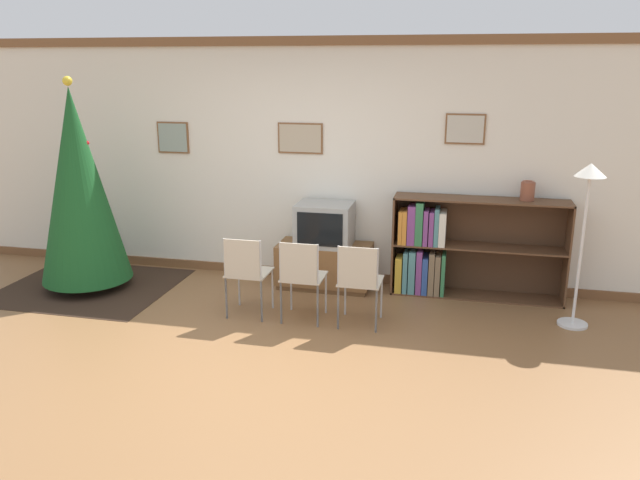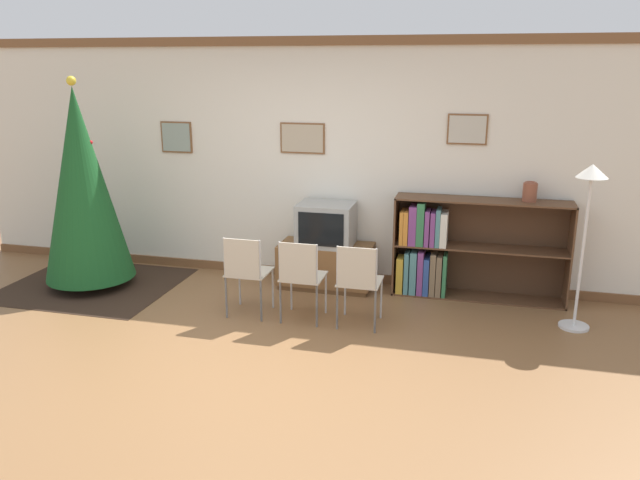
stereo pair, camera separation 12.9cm
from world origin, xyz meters
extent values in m
plane|color=brown|center=(0.00, 0.00, 0.00)|extent=(24.00, 24.00, 0.00)
cube|color=silver|center=(0.00, 2.28, 1.35)|extent=(8.58, 0.08, 2.70)
cube|color=brown|center=(0.00, 2.22, 2.65)|extent=(8.58, 0.03, 0.10)
cube|color=brown|center=(0.00, 2.22, 0.05)|extent=(8.58, 0.03, 0.10)
cube|color=brown|center=(-1.63, 2.23, 1.59)|extent=(0.38, 0.02, 0.36)
cube|color=gray|center=(-1.63, 2.22, 1.59)|extent=(0.35, 0.01, 0.32)
cube|color=brown|center=(-0.10, 2.23, 1.62)|extent=(0.51, 0.02, 0.34)
cube|color=tan|center=(-0.10, 2.22, 1.62)|extent=(0.47, 0.01, 0.30)
cube|color=brown|center=(1.67, 2.23, 1.76)|extent=(0.41, 0.02, 0.32)
cube|color=#BCB7A8|center=(1.67, 2.22, 1.76)|extent=(0.37, 0.01, 0.28)
cube|color=#332319|center=(-2.33, 1.35, 0.00)|extent=(1.85, 1.61, 0.01)
cylinder|color=maroon|center=(-2.33, 1.35, 0.06)|extent=(0.36, 0.36, 0.10)
cone|color=#195123|center=(-2.33, 1.35, 1.15)|extent=(0.96, 0.96, 2.09)
sphere|color=yellow|center=(-2.33, 1.35, 2.25)|extent=(0.10, 0.10, 0.10)
sphere|color=red|center=(-2.47, 1.66, 0.71)|extent=(0.06, 0.06, 0.06)
sphere|color=#1E4CB2|center=(-2.36, 1.57, 1.22)|extent=(0.06, 0.06, 0.06)
sphere|color=#1E4CB2|center=(-2.31, 1.62, 0.98)|extent=(0.06, 0.06, 0.06)
sphere|color=#1E4CB2|center=(-2.13, 1.66, 0.56)|extent=(0.06, 0.06, 0.06)
sphere|color=red|center=(-2.43, 1.40, 1.68)|extent=(0.05, 0.05, 0.05)
sphere|color=red|center=(-2.21, 1.40, 1.61)|extent=(0.04, 0.04, 0.04)
sphere|color=gold|center=(-2.18, 1.70, 0.49)|extent=(0.06, 0.06, 0.06)
cube|color=brown|center=(0.24, 1.96, 0.03)|extent=(0.99, 0.47, 0.05)
cube|color=brown|center=(0.24, 1.96, 0.27)|extent=(1.03, 0.49, 0.44)
cube|color=#9E9E99|center=(0.24, 1.96, 0.72)|extent=(0.60, 0.47, 0.46)
cube|color=black|center=(0.24, 1.72, 0.72)|extent=(0.49, 0.01, 0.36)
cube|color=#BCB29E|center=(-0.32, 1.04, 0.43)|extent=(0.40, 0.40, 0.02)
cube|color=#BCB29E|center=(-0.32, 0.85, 0.63)|extent=(0.35, 0.01, 0.38)
cylinder|color=#B2B2B2|center=(-0.50, 1.22, 0.21)|extent=(0.02, 0.02, 0.42)
cylinder|color=#B2B2B2|center=(-0.14, 1.22, 0.21)|extent=(0.02, 0.02, 0.42)
cylinder|color=#B2B2B2|center=(-0.50, 0.86, 0.21)|extent=(0.02, 0.02, 0.42)
cylinder|color=#B2B2B2|center=(-0.14, 0.86, 0.21)|extent=(0.02, 0.02, 0.42)
cylinder|color=#B2B2B2|center=(-0.50, 0.86, 0.41)|extent=(0.02, 0.02, 0.82)
cylinder|color=#B2B2B2|center=(-0.14, 0.86, 0.41)|extent=(0.02, 0.02, 0.82)
cube|color=#BCB29E|center=(0.24, 1.04, 0.43)|extent=(0.40, 0.40, 0.02)
cube|color=#BCB29E|center=(0.24, 0.85, 0.63)|extent=(0.35, 0.01, 0.38)
cylinder|color=#B2B2B2|center=(0.06, 1.22, 0.21)|extent=(0.02, 0.02, 0.42)
cylinder|color=#B2B2B2|center=(0.42, 1.22, 0.21)|extent=(0.02, 0.02, 0.42)
cylinder|color=#B2B2B2|center=(0.06, 0.86, 0.21)|extent=(0.02, 0.02, 0.42)
cylinder|color=#B2B2B2|center=(0.42, 0.86, 0.21)|extent=(0.02, 0.02, 0.42)
cylinder|color=#B2B2B2|center=(0.06, 0.86, 0.41)|extent=(0.02, 0.02, 0.82)
cylinder|color=#B2B2B2|center=(0.42, 0.86, 0.41)|extent=(0.02, 0.02, 0.82)
cube|color=#BCB29E|center=(0.79, 1.04, 0.43)|extent=(0.40, 0.40, 0.02)
cube|color=#BCB29E|center=(0.79, 0.85, 0.63)|extent=(0.35, 0.01, 0.38)
cylinder|color=#B2B2B2|center=(0.61, 1.22, 0.21)|extent=(0.02, 0.02, 0.42)
cylinder|color=#B2B2B2|center=(0.97, 1.22, 0.21)|extent=(0.02, 0.02, 0.42)
cylinder|color=#B2B2B2|center=(0.61, 0.86, 0.21)|extent=(0.02, 0.02, 0.42)
cylinder|color=#B2B2B2|center=(0.97, 0.86, 0.21)|extent=(0.02, 0.02, 0.42)
cylinder|color=#B2B2B2|center=(0.61, 0.86, 0.41)|extent=(0.02, 0.02, 0.82)
cylinder|color=#B2B2B2|center=(0.97, 0.86, 0.41)|extent=(0.02, 0.02, 0.82)
cube|color=brown|center=(1.00, 2.04, 0.54)|extent=(0.02, 0.36, 1.07)
cube|color=brown|center=(2.77, 2.04, 0.54)|extent=(0.02, 0.36, 1.07)
cube|color=brown|center=(1.88, 2.04, 1.06)|extent=(1.80, 0.36, 0.02)
cube|color=brown|center=(1.88, 2.04, 0.01)|extent=(1.80, 0.36, 0.02)
cube|color=brown|center=(1.88, 2.04, 0.56)|extent=(1.76, 0.36, 0.02)
cube|color=#492F1E|center=(1.88, 2.21, 0.54)|extent=(1.80, 0.01, 1.07)
cube|color=gold|center=(1.07, 1.97, 0.22)|extent=(0.07, 0.20, 0.39)
cube|color=teal|center=(1.14, 2.00, 0.25)|extent=(0.05, 0.28, 0.46)
cube|color=teal|center=(1.21, 2.00, 0.25)|extent=(0.07, 0.28, 0.47)
cube|color=#7A3D7F|center=(1.29, 2.00, 0.26)|extent=(0.06, 0.27, 0.48)
cube|color=#2D4C93|center=(1.35, 2.02, 0.22)|extent=(0.06, 0.30, 0.41)
cube|color=#756047|center=(1.42, 1.97, 0.25)|extent=(0.06, 0.22, 0.46)
cube|color=#756047|center=(1.48, 1.98, 0.24)|extent=(0.06, 0.23, 0.44)
cube|color=#337547|center=(1.54, 2.00, 0.25)|extent=(0.04, 0.26, 0.46)
cube|color=orange|center=(1.07, 1.99, 0.74)|extent=(0.04, 0.24, 0.36)
cube|color=orange|center=(1.11, 2.00, 0.75)|extent=(0.05, 0.26, 0.36)
cube|color=#7A3D7F|center=(1.18, 1.98, 0.78)|extent=(0.08, 0.24, 0.42)
cube|color=#337547|center=(1.26, 1.97, 0.80)|extent=(0.08, 0.21, 0.46)
cube|color=#7A3D7F|center=(1.33, 1.98, 0.76)|extent=(0.05, 0.23, 0.38)
cube|color=#7A3D7F|center=(1.39, 1.99, 0.75)|extent=(0.05, 0.25, 0.37)
cube|color=teal|center=(1.45, 1.99, 0.77)|extent=(0.05, 0.25, 0.40)
cube|color=silver|center=(1.51, 2.01, 0.75)|extent=(0.07, 0.29, 0.36)
cylinder|color=brown|center=(2.33, 2.07, 1.16)|extent=(0.14, 0.14, 0.19)
torus|color=brown|center=(2.33, 2.07, 1.26)|extent=(0.13, 0.13, 0.03)
cylinder|color=silver|center=(2.79, 1.45, 0.01)|extent=(0.28, 0.28, 0.03)
cylinder|color=silver|center=(2.79, 1.45, 0.73)|extent=(0.03, 0.03, 1.42)
cone|color=white|center=(2.79, 1.45, 1.50)|extent=(0.28, 0.28, 0.12)
camera|label=1|loc=(1.67, -4.48, 2.43)|focal=35.00mm
camera|label=2|loc=(1.80, -4.45, 2.43)|focal=35.00mm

